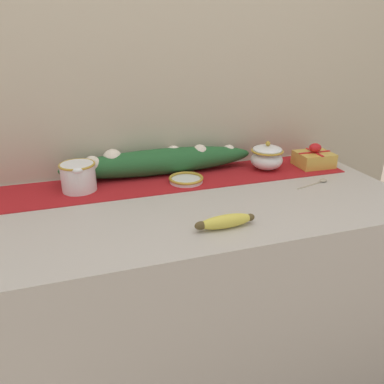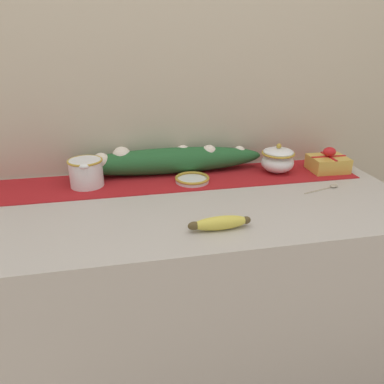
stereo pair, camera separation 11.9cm
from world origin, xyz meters
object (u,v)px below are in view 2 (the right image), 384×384
object	(u,v)px
spoon	(331,187)
banana	(220,223)
cream_pitcher	(86,172)
sugar_bowl	(278,160)
gift_box	(328,163)
small_dish	(192,179)

from	to	relation	value
spoon	banana	bearing A→B (deg)	-170.50
cream_pitcher	sugar_bowl	xyz separation A→B (m)	(0.74, -0.00, -0.00)
cream_pitcher	banana	world-z (taller)	cream_pitcher
banana	spoon	distance (m)	0.53
gift_box	small_dish	bearing A→B (deg)	-178.50
small_dish	banana	size ratio (longest dim) A/B	0.70
small_dish	gift_box	distance (m)	0.56
cream_pitcher	small_dish	size ratio (longest dim) A/B	1.11
cream_pitcher	sugar_bowl	world-z (taller)	sugar_bowl
banana	cream_pitcher	bearing A→B (deg)	133.09
gift_box	sugar_bowl	bearing A→B (deg)	173.50
small_dish	gift_box	xyz separation A→B (m)	(0.56, 0.01, 0.02)
sugar_bowl	banana	distance (m)	0.54
cream_pitcher	spoon	bearing A→B (deg)	-12.54
cream_pitcher	gift_box	world-z (taller)	cream_pitcher
cream_pitcher	gift_box	distance (m)	0.95
banana	gift_box	size ratio (longest dim) A/B	1.26
cream_pitcher	spoon	size ratio (longest dim) A/B	0.94
cream_pitcher	spoon	distance (m)	0.89
spoon	gift_box	bearing A→B (deg)	49.38
sugar_bowl	banana	bearing A→B (deg)	-130.36
banana	spoon	bearing A→B (deg)	24.76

